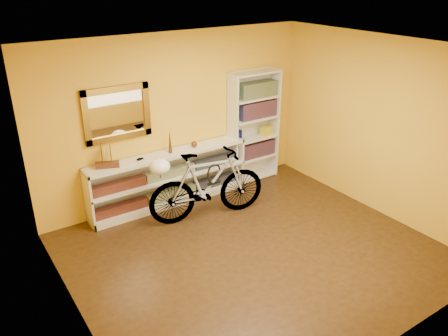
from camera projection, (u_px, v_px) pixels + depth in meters
floor at (254, 252)px, 5.91m from camera, size 4.50×4.00×0.01m
ceiling at (260, 50)px, 4.85m from camera, size 4.50×4.00×0.01m
back_wall at (177, 118)px, 6.90m from camera, size 4.50×0.01×2.60m
left_wall at (67, 213)px, 4.23m from camera, size 0.01×4.00×2.60m
right_wall at (380, 127)px, 6.53m from camera, size 0.01×4.00×2.60m
gilt_mirror at (117, 114)px, 6.28m from camera, size 0.98×0.06×0.78m
wall_socket at (226, 168)px, 7.77m from camera, size 0.09×0.02×0.09m
console_unit at (170, 179)px, 6.98m from camera, size 2.60×0.35×0.85m
cd_row_lower at (171, 194)px, 7.07m from camera, size 2.50×0.13×0.14m
cd_row_upper at (170, 173)px, 6.92m from camera, size 2.50×0.13×0.14m
model_ship at (106, 155)px, 6.24m from camera, size 0.35×0.23×0.39m
toy_car at (140, 160)px, 6.57m from camera, size 0.00×0.00×0.00m
bronze_ornament at (170, 142)px, 6.75m from camera, size 0.06×0.06×0.36m
decorative_orb at (194, 144)px, 7.01m from camera, size 0.10×0.10×0.10m
bookcase at (254, 127)px, 7.61m from camera, size 0.90×0.30×1.90m
book_row_a at (255, 149)px, 7.80m from camera, size 0.70×0.22×0.26m
book_row_b at (256, 109)px, 7.52m from camera, size 0.70×0.22×0.28m
book_row_c at (257, 89)px, 7.38m from camera, size 0.70×0.22×0.25m
travel_mug at (240, 136)px, 7.48m from camera, size 0.09×0.09×0.19m
red_tin at (244, 94)px, 7.29m from camera, size 0.13×0.13×0.17m
yellow_bag at (266, 131)px, 7.75m from camera, size 0.22×0.16×0.16m
bicycle at (207, 185)px, 6.54m from camera, size 0.82×1.86×1.06m
helmet at (160, 167)px, 6.13m from camera, size 0.29×0.28×0.22m
u_lock at (214, 174)px, 6.51m from camera, size 0.24×0.03×0.24m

